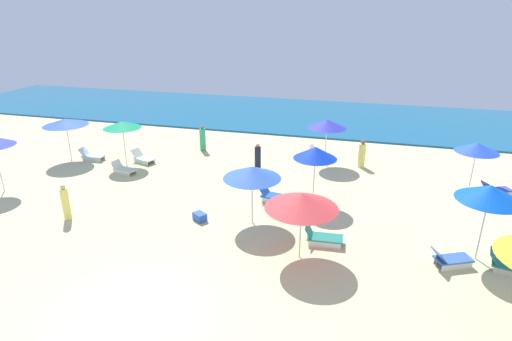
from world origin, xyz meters
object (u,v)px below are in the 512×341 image
(lounge_chair_0_0, at_px, (274,196))
(lounge_chair_7_0, at_px, (319,152))
(beachgoer_3, at_px, (362,155))
(lounge_chair_3_0, at_px, (479,194))
(umbrella_3, at_px, (477,147))
(lounge_chair_6_0, at_px, (92,156))
(beachgoer_0, at_px, (258,158))
(beachgoer_1, at_px, (66,203))
(beachgoer_2, at_px, (203,139))
(umbrella_0, at_px, (315,153))
(umbrella_1, at_px, (302,201))
(umbrella_2, at_px, (490,193))
(lounge_chair_4_1, at_px, (143,158))
(lounge_chair_2_0, at_px, (511,265))
(umbrella_9, at_px, (252,172))
(umbrella_6, at_px, (65,122))
(lounge_chair_3_1, at_px, (495,190))
(cooler_box_0, at_px, (200,217))
(umbrella_4, at_px, (122,125))
(umbrella_7, at_px, (327,124))
(lounge_chair_1_0, at_px, (322,237))
(lounge_chair_2_1, at_px, (450,259))

(lounge_chair_0_0, height_order, lounge_chair_7_0, lounge_chair_0_0)
(beachgoer_3, bearing_deg, lounge_chair_3_0, -44.78)
(umbrella_3, xyz_separation_m, lounge_chair_6_0, (-20.04, -1.27, -1.82))
(beachgoer_0, xyz_separation_m, beachgoer_1, (-6.09, -7.50, 0.04))
(beachgoer_1, height_order, beachgoer_2, beachgoer_2)
(beachgoer_0, bearing_deg, umbrella_0, -135.99)
(umbrella_1, bearing_deg, umbrella_2, 13.95)
(lounge_chair_6_0, bearing_deg, lounge_chair_4_1, -87.49)
(umbrella_0, relative_size, lounge_chair_0_0, 1.65)
(lounge_chair_2_0, distance_m, beachgoer_0, 12.47)
(lounge_chair_4_1, bearing_deg, umbrella_0, -86.90)
(beachgoer_0, bearing_deg, beachgoer_1, 139.18)
(umbrella_9, relative_size, beachgoer_3, 1.58)
(umbrella_6, bearing_deg, umbrella_2, -13.63)
(lounge_chair_6_0, bearing_deg, beachgoer_3, -84.30)
(umbrella_2, distance_m, lounge_chair_3_1, 6.65)
(lounge_chair_4_1, bearing_deg, cooler_box_0, -115.75)
(lounge_chair_4_1, xyz_separation_m, umbrella_9, (7.84, -5.14, 1.92))
(umbrella_4, distance_m, lounge_chair_6_0, 3.08)
(beachgoer_1, distance_m, cooler_box_0, 5.48)
(lounge_chair_6_0, distance_m, umbrella_7, 13.38)
(umbrella_6, distance_m, umbrella_7, 14.39)
(umbrella_3, height_order, lounge_chair_3_0, umbrella_3)
(umbrella_0, relative_size, lounge_chair_3_0, 1.77)
(lounge_chair_0_0, xyz_separation_m, umbrella_7, (1.63, 5.36, 2.06))
(beachgoer_2, bearing_deg, lounge_chair_7_0, 110.09)
(lounge_chair_2_0, relative_size, umbrella_4, 0.62)
(lounge_chair_6_0, bearing_deg, umbrella_9, -118.91)
(lounge_chair_3_0, distance_m, lounge_chair_4_1, 17.20)
(umbrella_0, height_order, cooler_box_0, umbrella_0)
(lounge_chair_0_0, bearing_deg, lounge_chair_2_0, -101.48)
(umbrella_3, xyz_separation_m, beachgoer_0, (-10.49, -0.21, -1.41))
(lounge_chair_0_0, bearing_deg, lounge_chair_7_0, -1.35)
(umbrella_3, relative_size, lounge_chair_3_0, 1.56)
(umbrella_0, relative_size, umbrella_6, 1.09)
(umbrella_0, bearing_deg, lounge_chair_1_0, -76.42)
(umbrella_4, distance_m, beachgoer_0, 7.49)
(umbrella_2, distance_m, lounge_chair_2_1, 2.53)
(lounge_chair_1_0, xyz_separation_m, umbrella_4, (-11.46, 5.47, 2.02))
(umbrella_9, xyz_separation_m, cooler_box_0, (-2.12, -0.41, -2.02))
(lounge_chair_0_0, xyz_separation_m, lounge_chair_7_0, (1.18, 6.69, -0.03))
(umbrella_2, height_order, lounge_chair_4_1, umbrella_2)
(lounge_chair_6_0, relative_size, umbrella_9, 0.57)
(lounge_chair_1_0, relative_size, umbrella_3, 0.62)
(lounge_chair_7_0, height_order, umbrella_9, umbrella_9)
(umbrella_2, height_order, umbrella_6, umbrella_2)
(umbrella_2, xyz_separation_m, beachgoer_0, (-9.51, 6.26, -1.83))
(beachgoer_0, bearing_deg, lounge_chair_6_0, 94.53)
(umbrella_6, height_order, umbrella_7, umbrella_7)
(lounge_chair_3_1, distance_m, beachgoer_3, 6.53)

